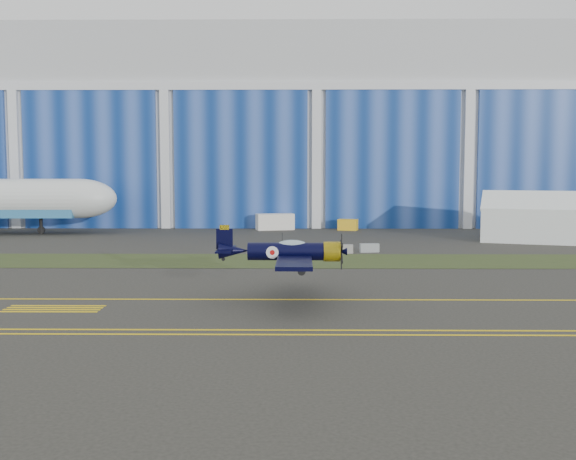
{
  "coord_description": "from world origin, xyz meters",
  "views": [
    {
      "loc": [
        -3.0,
        -48.94,
        8.59
      ],
      "look_at": [
        -3.61,
        3.87,
        3.84
      ],
      "focal_mm": 42.0,
      "sensor_mm": 36.0,
      "label": 1
    }
  ],
  "objects_px": {
    "tent": "(539,216)",
    "tug": "(348,225)",
    "warbird": "(286,251)",
    "shipping_container": "(275,222)"
  },
  "relations": [
    {
      "from": "warbird",
      "to": "shipping_container",
      "type": "xyz_separation_m",
      "value": [
        -2.36,
        51.94,
        -2.09
      ]
    },
    {
      "from": "warbird",
      "to": "tent",
      "type": "bearing_deg",
      "value": 51.71
    },
    {
      "from": "tent",
      "to": "tug",
      "type": "xyz_separation_m",
      "value": [
        -21.91,
        13.88,
        -2.26
      ]
    },
    {
      "from": "warbird",
      "to": "tug",
      "type": "height_order",
      "value": "warbird"
    },
    {
      "from": "shipping_container",
      "to": "tug",
      "type": "height_order",
      "value": "shipping_container"
    },
    {
      "from": "tent",
      "to": "tug",
      "type": "distance_m",
      "value": 26.04
    },
    {
      "from": "tent",
      "to": "shipping_container",
      "type": "relative_size",
      "value": 2.92
    },
    {
      "from": "tent",
      "to": "warbird",
      "type": "bearing_deg",
      "value": -109.97
    },
    {
      "from": "tent",
      "to": "shipping_container",
      "type": "xyz_separation_m",
      "value": [
        -32.27,
        14.47,
        -1.89
      ]
    },
    {
      "from": "warbird",
      "to": "tent",
      "type": "relative_size",
      "value": 0.75
    }
  ]
}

